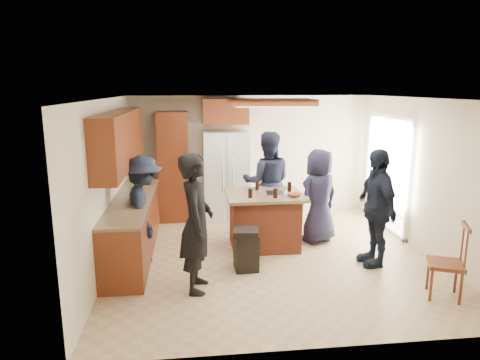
{
  "coord_description": "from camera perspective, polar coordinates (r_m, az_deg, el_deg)",
  "views": [
    {
      "loc": [
        -1.24,
        -6.36,
        2.66
      ],
      "look_at": [
        -0.44,
        0.56,
        1.15
      ],
      "focal_mm": 32.0,
      "sensor_mm": 36.0,
      "label": 1
    }
  ],
  "objects": [
    {
      "name": "back_wall_units",
      "position": [
        8.66,
        -7.15,
        3.64
      ],
      "size": [
        1.8,
        0.6,
        2.45
      ],
      "color": "maroon",
      "rests_on": "ground"
    },
    {
      "name": "person_counter",
      "position": [
        6.78,
        -12.73,
        -3.74
      ],
      "size": [
        0.69,
        1.15,
        1.66
      ],
      "primitive_type": "imported",
      "rotation": [
        0.0,
        0.0,
        1.76
      ],
      "color": "#181F31",
      "rests_on": "ground"
    },
    {
      "name": "refrigerator",
      "position": [
        8.69,
        -1.9,
        0.55
      ],
      "size": [
        0.9,
        0.76,
        1.8
      ],
      "color": "white",
      "rests_on": "ground"
    },
    {
      "name": "person_side_right",
      "position": [
        6.74,
        17.69,
        -3.52
      ],
      "size": [
        0.57,
        1.07,
        1.79
      ],
      "primitive_type": "imported",
      "rotation": [
        0.0,
        0.0,
        -1.54
      ],
      "color": "black",
      "rests_on": "ground"
    },
    {
      "name": "person_behind_left",
      "position": [
        7.9,
        3.65,
        -0.32
      ],
      "size": [
        0.98,
        0.68,
        1.89
      ],
      "primitive_type": "imported",
      "rotation": [
        0.0,
        0.0,
        3.02
      ],
      "color": "#1A1F34",
      "rests_on": "ground"
    },
    {
      "name": "left_cabinetry",
      "position": [
        7.04,
        -14.58,
        -2.17
      ],
      "size": [
        0.64,
        3.0,
        2.3
      ],
      "color": "maroon",
      "rests_on": "ground"
    },
    {
      "name": "kitchen_island",
      "position": [
        7.26,
        3.24,
        -5.31
      ],
      "size": [
        1.28,
        1.03,
        0.93
      ],
      "color": "#A24529",
      "rests_on": "ground"
    },
    {
      "name": "person_front_left",
      "position": [
        5.63,
        -5.85,
        -5.75
      ],
      "size": [
        0.55,
        0.72,
        1.85
      ],
      "primitive_type": "imported",
      "rotation": [
        0.0,
        0.0,
        1.48
      ],
      "color": "black",
      "rests_on": "ground"
    },
    {
      "name": "island_items",
      "position": [
        7.08,
        5.36,
        -1.66
      ],
      "size": [
        0.89,
        0.69,
        0.15
      ],
      "color": "silver",
      "rests_on": "kitchen_island"
    },
    {
      "name": "room_shell",
      "position": [
        9.94,
        27.94,
        0.4
      ],
      "size": [
        8.0,
        5.2,
        5.0
      ],
      "color": "tan",
      "rests_on": "ground"
    },
    {
      "name": "trash_bin",
      "position": [
        6.41,
        0.81,
        -9.19
      ],
      "size": [
        0.41,
        0.41,
        0.63
      ],
      "color": "black",
      "rests_on": "ground"
    },
    {
      "name": "spindle_chair",
      "position": [
        6.16,
        25.92,
        -10.06
      ],
      "size": [
        0.55,
        0.55,
        0.99
      ],
      "color": "maroon",
      "rests_on": "ground"
    },
    {
      "name": "person_behind_right",
      "position": [
        7.52,
        10.46,
        -2.12
      ],
      "size": [
        0.95,
        0.83,
        1.64
      ],
      "primitive_type": "imported",
      "rotation": [
        0.0,
        0.0,
        3.6
      ],
      "color": "#191B32",
      "rests_on": "ground"
    }
  ]
}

